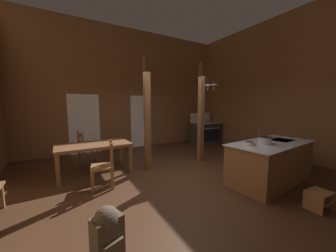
{
  "coord_description": "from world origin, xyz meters",
  "views": [
    {
      "loc": [
        -2.33,
        -3.33,
        1.71
      ],
      "look_at": [
        0.22,
        1.07,
        1.1
      ],
      "focal_mm": 19.44,
      "sensor_mm": 36.0,
      "label": 1
    }
  ],
  "objects_px": {
    "ladderback_chair_near_window": "(105,165)",
    "backpack": "(107,231)",
    "stockpot_on_counter": "(265,140)",
    "mixing_bowl_on_counter": "(250,143)",
    "ladderback_chair_by_post": "(86,148)",
    "dining_table": "(94,147)",
    "step_stool": "(319,198)",
    "bottle_tall_on_counter": "(260,136)",
    "kitchen_island": "(270,162)",
    "stove_range": "(206,132)"
  },
  "relations": [
    {
      "from": "backpack",
      "to": "bottle_tall_on_counter",
      "type": "relative_size",
      "value": 2.29
    },
    {
      "from": "dining_table",
      "to": "ladderback_chair_near_window",
      "type": "xyz_separation_m",
      "value": [
        0.07,
        -0.91,
        -0.2
      ]
    },
    {
      "from": "kitchen_island",
      "to": "ladderback_chair_by_post",
      "type": "bearing_deg",
      "value": 135.03
    },
    {
      "from": "stove_range",
      "to": "step_stool",
      "type": "xyz_separation_m",
      "value": [
        -1.86,
        -4.83,
        -0.3
      ]
    },
    {
      "from": "ladderback_chair_by_post",
      "to": "backpack",
      "type": "xyz_separation_m",
      "value": [
        -0.17,
        -3.7,
        -0.14
      ]
    },
    {
      "from": "mixing_bowl_on_counter",
      "to": "ladderback_chair_near_window",
      "type": "bearing_deg",
      "value": 149.76
    },
    {
      "from": "kitchen_island",
      "to": "stockpot_on_counter",
      "type": "bearing_deg",
      "value": -173.87
    },
    {
      "from": "ladderback_chair_near_window",
      "to": "backpack",
      "type": "relative_size",
      "value": 1.59
    },
    {
      "from": "dining_table",
      "to": "stockpot_on_counter",
      "type": "bearing_deg",
      "value": -39.77
    },
    {
      "from": "stockpot_on_counter",
      "to": "mixing_bowl_on_counter",
      "type": "relative_size",
      "value": 1.6
    },
    {
      "from": "stove_range",
      "to": "ladderback_chair_near_window",
      "type": "height_order",
      "value": "stove_range"
    },
    {
      "from": "stockpot_on_counter",
      "to": "kitchen_island",
      "type": "bearing_deg",
      "value": 6.13
    },
    {
      "from": "kitchen_island",
      "to": "mixing_bowl_on_counter",
      "type": "distance_m",
      "value": 0.83
    },
    {
      "from": "dining_table",
      "to": "mixing_bowl_on_counter",
      "type": "relative_size",
      "value": 8.13
    },
    {
      "from": "kitchen_island",
      "to": "backpack",
      "type": "relative_size",
      "value": 3.75
    },
    {
      "from": "ladderback_chair_near_window",
      "to": "bottle_tall_on_counter",
      "type": "xyz_separation_m",
      "value": [
        3.15,
        -1.33,
        0.53
      ]
    },
    {
      "from": "stove_range",
      "to": "mixing_bowl_on_counter",
      "type": "distance_m",
      "value": 4.32
    },
    {
      "from": "ladderback_chair_near_window",
      "to": "stockpot_on_counter",
      "type": "bearing_deg",
      "value": -28.48
    },
    {
      "from": "mixing_bowl_on_counter",
      "to": "dining_table",
      "type": "bearing_deg",
      "value": 137.65
    },
    {
      "from": "stove_range",
      "to": "mixing_bowl_on_counter",
      "type": "bearing_deg",
      "value": -120.0
    },
    {
      "from": "kitchen_island",
      "to": "ladderback_chair_by_post",
      "type": "distance_m",
      "value": 4.82
    },
    {
      "from": "stockpot_on_counter",
      "to": "mixing_bowl_on_counter",
      "type": "distance_m",
      "value": 0.38
    },
    {
      "from": "kitchen_island",
      "to": "stockpot_on_counter",
      "type": "xyz_separation_m",
      "value": [
        -0.31,
        -0.03,
        0.52
      ]
    },
    {
      "from": "stove_range",
      "to": "bottle_tall_on_counter",
      "type": "bearing_deg",
      "value": -113.82
    },
    {
      "from": "step_stool",
      "to": "backpack",
      "type": "distance_m",
      "value": 3.28
    },
    {
      "from": "backpack",
      "to": "stove_range",
      "type": "bearing_deg",
      "value": 38.88
    },
    {
      "from": "ladderback_chair_near_window",
      "to": "mixing_bowl_on_counter",
      "type": "bearing_deg",
      "value": -30.24
    },
    {
      "from": "dining_table",
      "to": "bottle_tall_on_counter",
      "type": "height_order",
      "value": "bottle_tall_on_counter"
    },
    {
      "from": "bottle_tall_on_counter",
      "to": "step_stool",
      "type": "bearing_deg",
      "value": -102.94
    },
    {
      "from": "step_stool",
      "to": "ladderback_chair_near_window",
      "type": "bearing_deg",
      "value": 137.61
    },
    {
      "from": "kitchen_island",
      "to": "bottle_tall_on_counter",
      "type": "distance_m",
      "value": 0.6
    },
    {
      "from": "step_stool",
      "to": "bottle_tall_on_counter",
      "type": "relative_size",
      "value": 1.45
    },
    {
      "from": "stove_range",
      "to": "backpack",
      "type": "distance_m",
      "value": 6.5
    },
    {
      "from": "ladderback_chair_by_post",
      "to": "backpack",
      "type": "bearing_deg",
      "value": -92.64
    },
    {
      "from": "ladderback_chair_near_window",
      "to": "backpack",
      "type": "xyz_separation_m",
      "value": [
        -0.34,
        -1.85,
        -0.14
      ]
    },
    {
      "from": "stove_range",
      "to": "step_stool",
      "type": "relative_size",
      "value": 3.49
    },
    {
      "from": "bottle_tall_on_counter",
      "to": "stockpot_on_counter",
      "type": "bearing_deg",
      "value": -129.32
    },
    {
      "from": "kitchen_island",
      "to": "stockpot_on_counter",
      "type": "height_order",
      "value": "stockpot_on_counter"
    },
    {
      "from": "stove_range",
      "to": "step_stool",
      "type": "distance_m",
      "value": 5.18
    },
    {
      "from": "dining_table",
      "to": "ladderback_chair_by_post",
      "type": "xyz_separation_m",
      "value": [
        -0.09,
        0.94,
        -0.2
      ]
    },
    {
      "from": "stove_range",
      "to": "ladderback_chair_by_post",
      "type": "relative_size",
      "value": 1.39
    },
    {
      "from": "stockpot_on_counter",
      "to": "ladderback_chair_near_window",
      "type": "bearing_deg",
      "value": 151.52
    },
    {
      "from": "ladderback_chair_by_post",
      "to": "mixing_bowl_on_counter",
      "type": "distance_m",
      "value": 4.35
    },
    {
      "from": "step_stool",
      "to": "mixing_bowl_on_counter",
      "type": "bearing_deg",
      "value": 104.47
    },
    {
      "from": "ladderback_chair_near_window",
      "to": "stove_range",
      "type": "bearing_deg",
      "value": 25.23
    },
    {
      "from": "step_stool",
      "to": "ladderback_chair_near_window",
      "type": "distance_m",
      "value": 3.88
    },
    {
      "from": "dining_table",
      "to": "kitchen_island",
      "type": "bearing_deg",
      "value": -36.68
    },
    {
      "from": "dining_table",
      "to": "mixing_bowl_on_counter",
      "type": "distance_m",
      "value": 3.59
    },
    {
      "from": "dining_table",
      "to": "backpack",
      "type": "height_order",
      "value": "dining_table"
    },
    {
      "from": "ladderback_chair_by_post",
      "to": "mixing_bowl_on_counter",
      "type": "bearing_deg",
      "value": -50.71
    }
  ]
}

